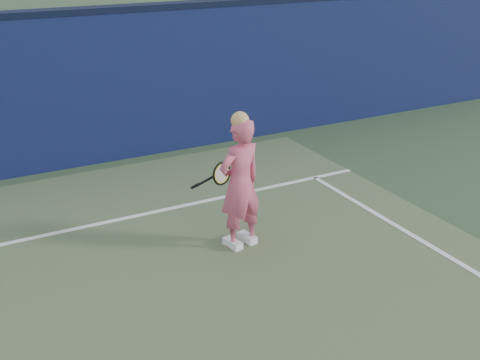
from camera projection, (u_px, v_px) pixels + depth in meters
player at (240, 183)px, 7.41m from camera, size 0.68×0.52×1.77m
racket at (220, 175)px, 7.71m from camera, size 0.60×0.15×0.32m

